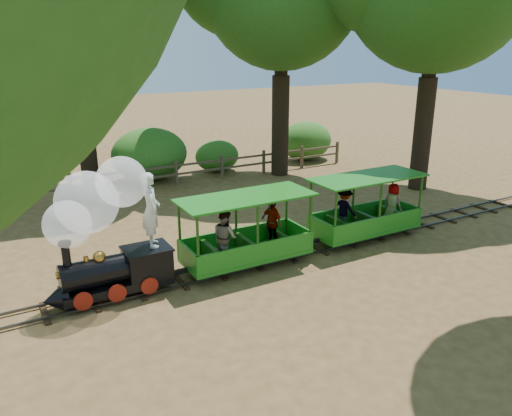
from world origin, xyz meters
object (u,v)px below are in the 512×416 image
carriage_front (246,237)px  fence (152,174)px  carriage_rear (364,213)px  locomotive (102,222)px

carriage_front → fence: bearing=88.3°
fence → carriage_front: bearing=-91.7°
carriage_front → carriage_rear: 3.89m
carriage_rear → fence: (-3.66, 7.97, -0.20)m
locomotive → carriage_rear: locomotive is taller
carriage_rear → carriage_front: bearing=-179.1°
carriage_front → carriage_rear: (3.89, 0.06, -0.03)m
locomotive → carriage_front: 3.55m
locomotive → fence: size_ratio=0.18×
carriage_front → carriage_rear: bearing=0.9°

